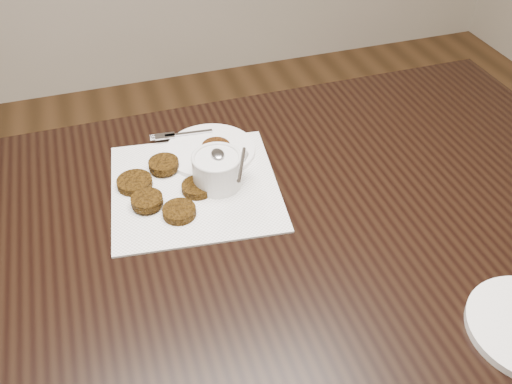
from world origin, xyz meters
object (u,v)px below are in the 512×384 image
(napkin, at_px, (195,187))
(sauce_ramekin, at_px, (216,156))
(table, at_px, (268,361))
(plate_with_patty, at_px, (210,148))

(napkin, height_order, sauce_ramekin, sauce_ramekin)
(napkin, xyz_separation_m, sauce_ramekin, (0.04, -0.01, 0.07))
(sauce_ramekin, bearing_deg, napkin, 172.06)
(table, xyz_separation_m, sauce_ramekin, (-0.05, 0.16, 0.44))
(napkin, xyz_separation_m, plate_with_patty, (0.05, 0.09, 0.01))
(table, xyz_separation_m, plate_with_patty, (-0.04, 0.26, 0.39))
(napkin, bearing_deg, table, -60.89)
(table, relative_size, plate_with_patty, 7.81)
(plate_with_patty, bearing_deg, napkin, -120.07)
(table, relative_size, napkin, 4.59)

